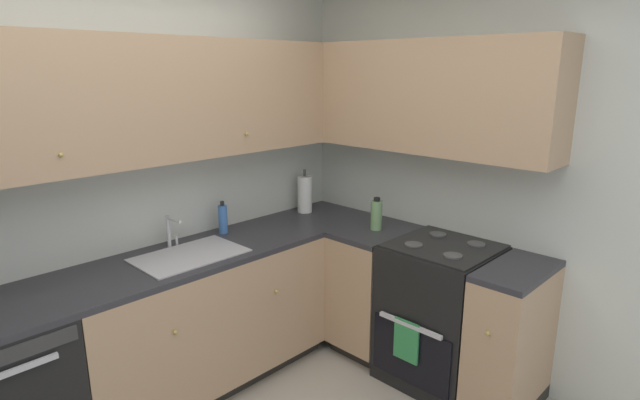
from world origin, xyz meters
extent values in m
cube|color=silver|center=(0.00, 1.52, 1.31)|extent=(3.78, 0.05, 2.62)
cube|color=silver|center=(1.86, 0.00, 1.31)|extent=(0.05, 3.09, 2.62)
cube|color=#333333|center=(-0.67, 0.89, 0.82)|extent=(0.55, 0.01, 0.07)
cube|color=silver|center=(-0.67, 0.88, 0.75)|extent=(0.36, 0.02, 0.02)
cube|color=tan|center=(0.44, 1.19, 0.48)|extent=(1.60, 0.60, 0.78)
cube|color=black|center=(0.44, 1.22, 0.04)|extent=(1.60, 0.54, 0.09)
sphere|color=tan|center=(0.08, 0.88, 0.62)|extent=(0.02, 0.02, 0.02)
sphere|color=tan|center=(0.79, 0.88, 0.62)|extent=(0.02, 0.02, 0.02)
cube|color=#2D2D33|center=(0.43, 1.19, 0.88)|extent=(2.81, 0.60, 0.03)
cube|color=tan|center=(1.54, 0.69, 0.48)|extent=(0.60, 0.41, 0.78)
cube|color=black|center=(1.57, 0.69, 0.04)|extent=(0.54, 0.41, 0.09)
cube|color=tan|center=(1.54, -0.31, 0.48)|extent=(0.60, 0.31, 0.78)
cube|color=black|center=(1.57, -0.31, 0.04)|extent=(0.54, 0.31, 0.09)
sphere|color=tan|center=(1.23, -0.31, 0.62)|extent=(0.02, 0.02, 0.02)
cube|color=#2D2D33|center=(1.54, 0.69, 0.88)|extent=(0.60, 0.41, 0.03)
cube|color=#2D2D33|center=(1.54, -0.31, 0.88)|extent=(0.60, 0.31, 0.03)
cube|color=black|center=(1.56, 0.16, 0.45)|extent=(0.64, 0.62, 0.90)
cube|color=black|center=(1.23, 0.16, 0.29)|extent=(0.02, 0.55, 0.38)
cube|color=silver|center=(1.21, 0.16, 0.50)|extent=(0.02, 0.43, 0.02)
cube|color=black|center=(1.56, 0.16, 0.91)|extent=(0.59, 0.60, 0.01)
cube|color=black|center=(1.86, 0.16, 0.98)|extent=(0.03, 0.60, 0.15)
cylinder|color=#4C4C4C|center=(1.42, 0.03, 0.92)|extent=(0.11, 0.11, 0.01)
cylinder|color=#4C4C4C|center=(1.42, 0.30, 0.92)|extent=(0.11, 0.11, 0.01)
cylinder|color=#4C4C4C|center=(1.70, 0.03, 0.92)|extent=(0.11, 0.11, 0.01)
cylinder|color=#4C4C4C|center=(1.70, 0.30, 0.92)|extent=(0.11, 0.11, 0.01)
cube|color=#338C4C|center=(1.21, 0.18, 0.39)|extent=(0.02, 0.17, 0.26)
cube|color=tan|center=(0.27, 1.33, 1.80)|extent=(2.49, 0.32, 0.69)
sphere|color=tan|center=(-0.27, 1.16, 1.58)|extent=(0.02, 0.02, 0.02)
sphere|color=tan|center=(0.82, 1.16, 1.58)|extent=(0.02, 0.02, 0.02)
cube|color=tan|center=(1.68, 0.54, 1.80)|extent=(0.32, 1.91, 0.69)
cube|color=#B7B7BC|center=(0.37, 1.16, 0.91)|extent=(0.62, 0.40, 0.01)
cube|color=gray|center=(0.37, 1.16, 0.86)|extent=(0.57, 0.36, 0.09)
cube|color=#99999E|center=(0.37, 1.16, 0.87)|extent=(0.02, 0.35, 0.06)
cylinder|color=silver|center=(0.37, 1.39, 1.00)|extent=(0.02, 0.02, 0.20)
cylinder|color=silver|center=(0.37, 1.32, 1.09)|extent=(0.02, 0.15, 0.02)
cylinder|color=silver|center=(0.42, 1.39, 0.93)|extent=(0.02, 0.02, 0.06)
cylinder|color=#3F72BF|center=(0.76, 1.37, 1.00)|extent=(0.06, 0.06, 0.19)
cylinder|color=#262626|center=(0.76, 1.37, 1.11)|extent=(0.03, 0.03, 0.03)
cylinder|color=white|center=(1.50, 1.35, 1.04)|extent=(0.11, 0.11, 0.28)
cylinder|color=#3F3F3F|center=(1.50, 1.35, 1.06)|extent=(0.02, 0.02, 0.34)
cylinder|color=#729E66|center=(1.54, 0.69, 1.00)|extent=(0.08, 0.08, 0.20)
cylinder|color=black|center=(1.54, 0.69, 1.12)|extent=(0.04, 0.04, 0.02)
camera|label=1|loc=(-1.11, -1.34, 1.97)|focal=28.37mm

